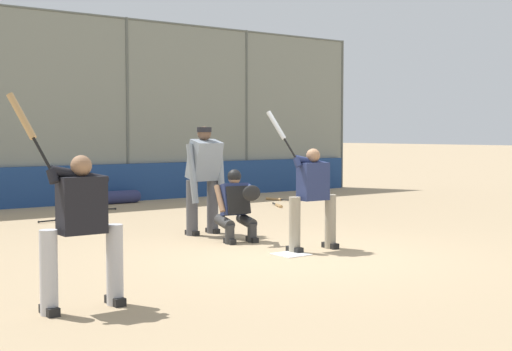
{
  "coord_description": "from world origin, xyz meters",
  "views": [
    {
      "loc": [
        6.3,
        7.53,
        1.69
      ],
      "look_at": [
        -0.15,
        -1.0,
        1.05
      ],
      "focal_mm": 50.0,
      "sensor_mm": 36.0,
      "label": 1
    }
  ],
  "objects_px": {
    "batter_on_deck": "(81,226)",
    "spare_bat_third_base_side": "(91,209)",
    "spare_bat_near_backstop": "(276,199)",
    "spare_bat_by_padding": "(64,219)",
    "catcher_behind_plate": "(237,204)",
    "spare_bat_first_base_side": "(278,205)",
    "batter_at_plate": "(312,195)",
    "equipment_bag_dugout_side": "(116,197)",
    "umpire_home": "(204,176)"
  },
  "relations": [
    {
      "from": "spare_bat_near_backstop",
      "to": "equipment_bag_dugout_side",
      "type": "bearing_deg",
      "value": 54.72
    },
    {
      "from": "spare_bat_by_padding",
      "to": "spare_bat_third_base_side",
      "type": "height_order",
      "value": "same"
    },
    {
      "from": "umpire_home",
      "to": "spare_bat_first_base_side",
      "type": "xyz_separation_m",
      "value": [
        -3.79,
        -2.74,
        -0.94
      ]
    },
    {
      "from": "spare_bat_near_backstop",
      "to": "spare_bat_first_base_side",
      "type": "bearing_deg",
      "value": 133.23
    },
    {
      "from": "spare_bat_near_backstop",
      "to": "spare_bat_by_padding",
      "type": "bearing_deg",
      "value": 87.57
    },
    {
      "from": "batter_at_plate",
      "to": "spare_bat_third_base_side",
      "type": "distance_m",
      "value": 6.85
    },
    {
      "from": "equipment_bag_dugout_side",
      "to": "catcher_behind_plate",
      "type": "bearing_deg",
      "value": 80.06
    },
    {
      "from": "batter_on_deck",
      "to": "spare_bat_first_base_side",
      "type": "distance_m",
      "value": 9.8
    },
    {
      "from": "spare_bat_near_backstop",
      "to": "equipment_bag_dugout_side",
      "type": "height_order",
      "value": "equipment_bag_dugout_side"
    },
    {
      "from": "spare_bat_by_padding",
      "to": "batter_on_deck",
      "type": "bearing_deg",
      "value": -120.0
    },
    {
      "from": "catcher_behind_plate",
      "to": "batter_on_deck",
      "type": "relative_size",
      "value": 0.54
    },
    {
      "from": "batter_at_plate",
      "to": "spare_bat_third_base_side",
      "type": "xyz_separation_m",
      "value": [
        0.36,
        -6.8,
        -0.76
      ]
    },
    {
      "from": "spare_bat_first_base_side",
      "to": "spare_bat_third_base_side",
      "type": "bearing_deg",
      "value": -89.96
    },
    {
      "from": "umpire_home",
      "to": "spare_bat_third_base_side",
      "type": "xyz_separation_m",
      "value": [
        -0.0,
        -4.51,
        -0.94
      ]
    },
    {
      "from": "spare_bat_first_base_side",
      "to": "umpire_home",
      "type": "bearing_deg",
      "value": -28.99
    },
    {
      "from": "catcher_behind_plate",
      "to": "spare_bat_by_padding",
      "type": "height_order",
      "value": "catcher_behind_plate"
    },
    {
      "from": "batter_on_deck",
      "to": "spare_bat_third_base_side",
      "type": "bearing_deg",
      "value": -113.63
    },
    {
      "from": "spare_bat_by_padding",
      "to": "equipment_bag_dugout_side",
      "type": "bearing_deg",
      "value": 37.76
    },
    {
      "from": "equipment_bag_dugout_side",
      "to": "batter_on_deck",
      "type": "bearing_deg",
      "value": 62.26
    },
    {
      "from": "spare_bat_third_base_side",
      "to": "equipment_bag_dugout_side",
      "type": "distance_m",
      "value": 1.57
    },
    {
      "from": "equipment_bag_dugout_side",
      "to": "spare_bat_by_padding",
      "type": "bearing_deg",
      "value": 47.1
    },
    {
      "from": "spare_bat_by_padding",
      "to": "spare_bat_third_base_side",
      "type": "distance_m",
      "value": 1.81
    },
    {
      "from": "catcher_behind_plate",
      "to": "spare_bat_third_base_side",
      "type": "distance_m",
      "value": 5.51
    },
    {
      "from": "batter_at_plate",
      "to": "spare_bat_first_base_side",
      "type": "height_order",
      "value": "batter_at_plate"
    },
    {
      "from": "batter_at_plate",
      "to": "equipment_bag_dugout_side",
      "type": "bearing_deg",
      "value": -92.59
    },
    {
      "from": "umpire_home",
      "to": "batter_on_deck",
      "type": "bearing_deg",
      "value": 41.11
    },
    {
      "from": "umpire_home",
      "to": "catcher_behind_plate",
      "type": "bearing_deg",
      "value": 85.67
    },
    {
      "from": "umpire_home",
      "to": "spare_bat_by_padding",
      "type": "height_order",
      "value": "umpire_home"
    },
    {
      "from": "catcher_behind_plate",
      "to": "equipment_bag_dugout_side",
      "type": "distance_m",
      "value": 6.69
    },
    {
      "from": "catcher_behind_plate",
      "to": "umpire_home",
      "type": "relative_size",
      "value": 0.63
    },
    {
      "from": "umpire_home",
      "to": "batter_on_deck",
      "type": "height_order",
      "value": "batter_on_deck"
    },
    {
      "from": "umpire_home",
      "to": "spare_bat_first_base_side",
      "type": "relative_size",
      "value": 2.34
    },
    {
      "from": "batter_on_deck",
      "to": "spare_bat_by_padding",
      "type": "xyz_separation_m",
      "value": [
        -2.52,
        -6.69,
        -0.77
      ]
    },
    {
      "from": "spare_bat_third_base_side",
      "to": "catcher_behind_plate",
      "type": "bearing_deg",
      "value": 114.61
    },
    {
      "from": "spare_bat_near_backstop",
      "to": "spare_bat_third_base_side",
      "type": "bearing_deg",
      "value": 72.82
    },
    {
      "from": "batter_on_deck",
      "to": "spare_bat_third_base_side",
      "type": "relative_size",
      "value": 2.65
    },
    {
      "from": "batter_at_plate",
      "to": "equipment_bag_dugout_side",
      "type": "xyz_separation_m",
      "value": [
        -0.76,
        -7.9,
        -0.64
      ]
    },
    {
      "from": "catcher_behind_plate",
      "to": "batter_on_deck",
      "type": "xyz_separation_m",
      "value": [
        3.66,
        2.58,
        0.22
      ]
    },
    {
      "from": "batter_at_plate",
      "to": "spare_bat_third_base_side",
      "type": "height_order",
      "value": "batter_at_plate"
    },
    {
      "from": "catcher_behind_plate",
      "to": "spare_bat_near_backstop",
      "type": "bearing_deg",
      "value": -124.61
    },
    {
      "from": "equipment_bag_dugout_side",
      "to": "spare_bat_third_base_side",
      "type": "bearing_deg",
      "value": 44.18
    },
    {
      "from": "batter_on_deck",
      "to": "spare_bat_by_padding",
      "type": "distance_m",
      "value": 7.19
    },
    {
      "from": "batter_at_plate",
      "to": "spare_bat_by_padding",
      "type": "height_order",
      "value": "batter_at_plate"
    },
    {
      "from": "batter_on_deck",
      "to": "spare_bat_first_base_side",
      "type": "relative_size",
      "value": 2.7
    },
    {
      "from": "catcher_behind_plate",
      "to": "spare_bat_third_base_side",
      "type": "relative_size",
      "value": 1.44
    },
    {
      "from": "catcher_behind_plate",
      "to": "spare_bat_third_base_side",
      "type": "bearing_deg",
      "value": -81.16
    },
    {
      "from": "spare_bat_first_base_side",
      "to": "spare_bat_near_backstop",
      "type": "bearing_deg",
      "value": 168.79
    },
    {
      "from": "catcher_behind_plate",
      "to": "batter_on_deck",
      "type": "distance_m",
      "value": 4.49
    },
    {
      "from": "batter_at_plate",
      "to": "spare_bat_near_backstop",
      "type": "xyz_separation_m",
      "value": [
        -4.32,
        -6.24,
        -0.76
      ]
    },
    {
      "from": "umpire_home",
      "to": "spare_bat_by_padding",
      "type": "relative_size",
      "value": 2.08
    }
  ]
}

